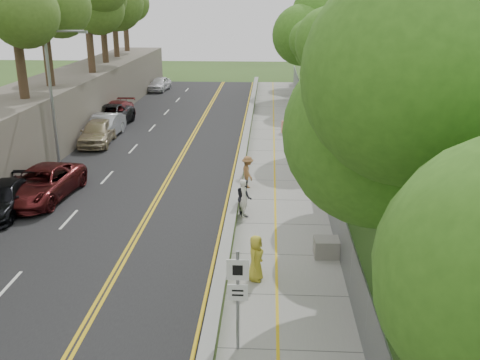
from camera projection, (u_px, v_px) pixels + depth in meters
name	position (u px, v px, depth m)	size (l,w,h in m)	color
ground	(212.00, 294.00, 18.27)	(140.00, 140.00, 0.00)	#33511E
road	(150.00, 163.00, 32.71)	(11.20, 66.00, 0.04)	black
sidewalk	(280.00, 165.00, 32.29)	(4.20, 66.00, 0.05)	gray
jersey_barrier	(242.00, 160.00, 32.32)	(0.42, 66.00, 0.60)	#85CA35
rock_embankment	(17.00, 129.00, 32.49)	(5.00, 66.00, 4.00)	#595147
chainlink_fence	(316.00, 150.00, 31.86)	(0.04, 66.00, 2.00)	slate
trees_fenceside	(363.00, 47.00, 29.80)	(7.00, 66.00, 14.00)	#447F22
streetlight	(55.00, 89.00, 30.53)	(2.52, 0.22, 8.00)	gray
signpost	(238.00, 290.00, 14.73)	(0.62, 0.09, 3.10)	gray
construction_barrel	(285.00, 127.00, 39.74)	(0.53, 0.53, 0.88)	red
concrete_block	(328.00, 247.00, 20.75)	(1.08, 0.81, 0.72)	slate
car_2	(42.00, 184.00, 26.50)	(2.65, 5.75, 1.60)	#511516
car_3	(2.00, 199.00, 24.85)	(1.95, 4.79, 1.39)	black
car_4	(97.00, 132.00, 36.53)	(1.98, 4.92, 1.68)	#C0AF8B
car_5	(105.00, 126.00, 38.19)	(1.74, 5.00, 1.65)	silver
car_6	(109.00, 116.00, 41.34)	(2.77, 6.01, 1.67)	black
car_7	(115.00, 113.00, 42.74)	(2.27, 5.59, 1.62)	maroon
car_8	(160.00, 84.00, 57.54)	(1.73, 4.29, 1.46)	white
painter_0	(256.00, 258.00, 18.84)	(0.83, 0.54, 1.70)	gold
painter_1	(244.00, 198.00, 24.33)	(0.66, 0.43, 1.80)	white
painter_2	(244.00, 197.00, 24.53)	(0.84, 0.66, 1.74)	black
painter_3	(248.00, 172.00, 28.12)	(1.10, 0.63, 1.71)	#9A683A
person_far	(302.00, 124.00, 38.70)	(1.02, 0.43, 1.75)	black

